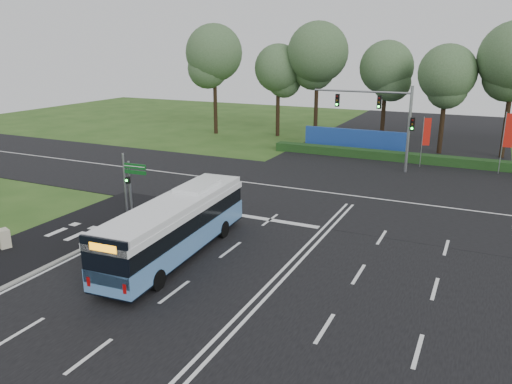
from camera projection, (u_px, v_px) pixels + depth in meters
ground at (291, 262)px, 23.99m from camera, size 120.00×120.00×0.00m
road_main at (291, 262)px, 23.99m from camera, size 20.00×120.00×0.04m
road_cross at (355, 196)px, 34.39m from camera, size 120.00×14.00×0.05m
bike_path at (51, 241)px, 26.51m from camera, size 5.00×18.00×0.06m
kerb_strip at (86, 248)px, 25.52m from camera, size 0.25×18.00×0.12m
city_bus at (176, 226)px, 24.23m from camera, size 2.96×11.01×3.12m
pedestrian_signal at (130, 188)px, 29.57m from camera, size 0.32×0.42×3.51m
street_sign at (130, 179)px, 29.14m from camera, size 1.57×0.17×4.02m
utility_cabinet at (4, 239)px, 25.49m from camera, size 0.75×0.69×1.02m
banner_flag_mid at (426, 135)px, 41.83m from camera, size 0.62×0.21×4.32m
banner_flag_right at (507, 134)px, 39.39m from camera, size 0.74×0.10×5.03m
traffic_light_gantry at (387, 114)px, 40.36m from camera, size 8.41×0.28×7.00m
hedge at (390, 156)px, 45.12m from camera, size 22.00×1.20×0.80m
blue_hoarding at (354, 140)px, 48.73m from camera, size 10.00×0.30×2.20m
eucalyptus_row at (447, 60)px, 47.34m from camera, size 55.10×8.78×12.79m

